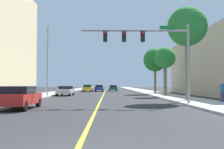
% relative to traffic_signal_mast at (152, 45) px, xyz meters
% --- Properties ---
extents(ground, '(192.00, 192.00, 0.00)m').
position_rel_traffic_signal_mast_xyz_m(ground, '(-4.16, 28.64, -4.64)').
color(ground, '#2D2D30').
extents(sidewalk_left, '(3.99, 168.00, 0.15)m').
position_rel_traffic_signal_mast_xyz_m(sidewalk_left, '(-12.71, 28.64, -4.57)').
color(sidewalk_left, '#9E9B93').
rests_on(sidewalk_left, ground).
extents(sidewalk_right, '(3.99, 168.00, 0.15)m').
position_rel_traffic_signal_mast_xyz_m(sidewalk_right, '(4.39, 28.64, -4.57)').
color(sidewalk_right, beige).
rests_on(sidewalk_right, ground).
extents(lane_marking_center, '(0.16, 144.00, 0.01)m').
position_rel_traffic_signal_mast_xyz_m(lane_marking_center, '(-4.16, 28.64, -4.64)').
color(lane_marking_center, yellow).
rests_on(lane_marking_center, ground).
extents(traffic_signal_mast, '(8.41, 0.36, 6.13)m').
position_rel_traffic_signal_mast_xyz_m(traffic_signal_mast, '(0.00, 0.00, 0.00)').
color(traffic_signal_mast, gray).
rests_on(traffic_signal_mast, sidewalk_right).
extents(street_lamp, '(0.56, 0.28, 9.06)m').
position_rel_traffic_signal_mast_xyz_m(street_lamp, '(-11.22, 12.44, 0.47)').
color(street_lamp, gray).
rests_on(street_lamp, sidewalk_left).
extents(palm_near, '(3.65, 3.65, 8.64)m').
position_rel_traffic_signal_mast_xyz_m(palm_near, '(3.91, 3.58, 2.24)').
color(palm_near, brown).
rests_on(palm_near, sidewalk_right).
extents(palm_mid, '(2.68, 2.68, 6.18)m').
position_rel_traffic_signal_mast_xyz_m(palm_mid, '(3.82, 12.05, 0.23)').
color(palm_mid, brown).
rests_on(palm_mid, sidewalk_right).
extents(palm_far, '(3.76, 3.76, 7.26)m').
position_rel_traffic_signal_mast_xyz_m(palm_far, '(4.17, 20.52, 0.85)').
color(palm_far, brown).
rests_on(palm_far, sidewalk_right).
extents(car_blue, '(1.87, 4.13, 1.43)m').
position_rel_traffic_signal_mast_xyz_m(car_blue, '(-5.42, 34.97, -3.89)').
color(car_blue, '#1E389E').
rests_on(car_blue, ground).
extents(car_red, '(1.94, 4.06, 1.48)m').
position_rel_traffic_signal_mast_xyz_m(car_red, '(-9.17, -2.86, -3.87)').
color(car_red, red).
rests_on(car_red, ground).
extents(car_green, '(1.89, 4.00, 1.38)m').
position_rel_traffic_signal_mast_xyz_m(car_green, '(-2.29, 38.04, -3.92)').
color(car_green, '#196638').
rests_on(car_green, ground).
extents(car_yellow, '(1.91, 4.30, 1.49)m').
position_rel_traffic_signal_mast_xyz_m(car_yellow, '(-7.75, 32.45, -3.87)').
color(car_yellow, gold).
rests_on(car_yellow, ground).
extents(car_silver, '(1.95, 4.37, 1.34)m').
position_rel_traffic_signal_mast_xyz_m(car_silver, '(-9.42, 15.56, -3.93)').
color(car_silver, '#BCBCC1').
rests_on(car_silver, ground).
extents(pedestrian, '(0.38, 0.38, 1.71)m').
position_rel_traffic_signal_mast_xyz_m(pedestrian, '(5.97, 1.16, -3.64)').
color(pedestrian, '#3F3859').
rests_on(pedestrian, sidewalk_right).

